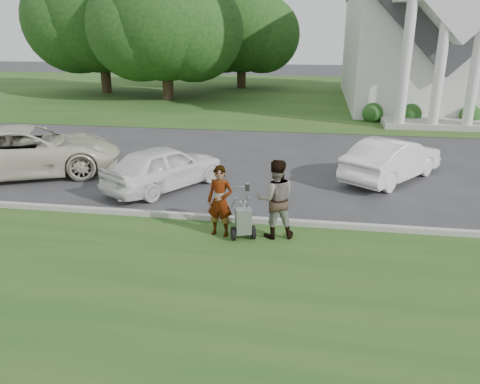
% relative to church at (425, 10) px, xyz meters
% --- Properties ---
extents(ground, '(120.00, 120.00, 0.00)m').
position_rel_church_xyz_m(ground, '(-9.00, -23.11, -5.94)').
color(ground, '#333335').
rests_on(ground, ground).
extents(grass_strip, '(80.00, 7.00, 0.01)m').
position_rel_church_xyz_m(grass_strip, '(-9.00, -26.11, -5.93)').
color(grass_strip, '#214C1A').
rests_on(grass_strip, ground).
extents(church_lawn, '(80.00, 30.00, 0.01)m').
position_rel_church_xyz_m(church_lawn, '(-9.00, 3.89, -5.93)').
color(church_lawn, '#214C1A').
rests_on(church_lawn, ground).
extents(curb, '(80.00, 0.18, 0.15)m').
position_rel_church_xyz_m(curb, '(-9.00, -22.56, -5.86)').
color(curb, '#9E9E93').
rests_on(curb, ground).
extents(church, '(9.19, 19.00, 24.10)m').
position_rel_church_xyz_m(church, '(0.00, 0.00, 0.00)').
color(church, white).
rests_on(church, ground).
extents(tree_left, '(10.63, 8.40, 9.71)m').
position_rel_church_xyz_m(tree_left, '(-17.01, -1.13, -0.83)').
color(tree_left, '#332316').
rests_on(tree_left, ground).
extents(tree_far, '(11.64, 9.20, 10.73)m').
position_rel_church_xyz_m(tree_far, '(-23.01, 1.87, -0.25)').
color(tree_far, '#332316').
rests_on(tree_far, ground).
extents(tree_back, '(9.61, 7.60, 8.89)m').
position_rel_church_xyz_m(tree_back, '(-13.01, 6.87, -1.21)').
color(tree_back, '#332316').
rests_on(tree_back, ground).
extents(striping_cart, '(0.79, 1.19, 1.03)m').
position_rel_church_xyz_m(striping_cart, '(-8.11, -23.57, -5.50)').
color(striping_cart, black).
rests_on(striping_cart, ground).
extents(person_left, '(0.69, 0.51, 1.72)m').
position_rel_church_xyz_m(person_left, '(-8.69, -23.44, -5.08)').
color(person_left, '#999999').
rests_on(person_left, ground).
extents(person_right, '(1.07, 0.92, 1.90)m').
position_rel_church_xyz_m(person_right, '(-7.39, -23.31, -4.99)').
color(person_right, '#999999').
rests_on(person_right, ground).
extents(parking_meter_near, '(0.10, 0.09, 1.34)m').
position_rel_church_xyz_m(parking_meter_near, '(-8.05, -23.36, -5.10)').
color(parking_meter_near, '#999CA2').
rests_on(parking_meter_near, ground).
extents(car_a, '(6.62, 5.03, 1.67)m').
position_rel_church_xyz_m(car_a, '(-16.12, -19.52, -5.10)').
color(car_a, beige).
rests_on(car_a, ground).
extents(car_b, '(3.53, 4.28, 1.38)m').
position_rel_church_xyz_m(car_b, '(-11.12, -20.20, -5.25)').
color(car_b, white).
rests_on(car_b, ground).
extents(car_d, '(3.68, 4.24, 1.38)m').
position_rel_church_xyz_m(car_d, '(-4.00, -18.13, -5.25)').
color(car_d, white).
rests_on(car_d, ground).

